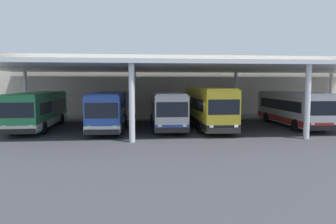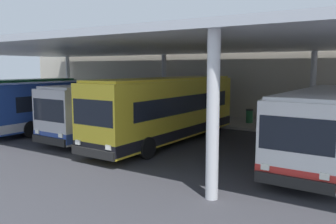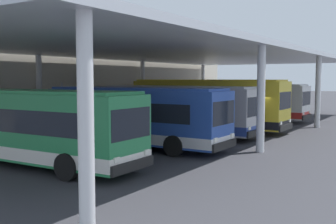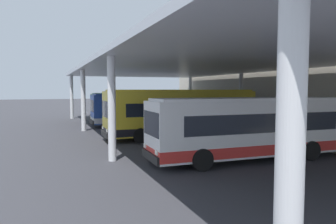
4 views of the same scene
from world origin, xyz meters
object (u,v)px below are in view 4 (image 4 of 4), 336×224
Objects in this scene: bus_nearest_bay at (137,106)px; bench_waiting at (254,122)px; bus_middle_bay at (167,112)px; banner_sign at (218,105)px; bus_second_bay at (145,109)px; bus_departing at (249,128)px; bus_far_bay at (181,113)px; trash_bin at (285,127)px.

bus_nearest_bay is 14.62m from bench_waiting.
banner_sign reaches higher than bus_middle_bay.
bus_departing is at bearing 1.12° from bus_second_bay.
bus_second_bay is at bearing -7.92° from bus_nearest_bay.
bus_nearest_bay is at bearing 177.02° from bus_far_bay.
bus_second_bay is 16.73m from bus_departing.
banner_sign reaches higher than trash_bin.
bench_waiting is 5.09m from banner_sign.
bus_second_bay is 1.00× the size of bus_departing.
trash_bin is at bearing 128.52° from bus_departing.
banner_sign is at bearing 134.16° from bus_far_bay.
bus_second_bay is (6.07, -0.84, 0.00)m from bus_nearest_bay.
bus_middle_bay is 3.65m from bus_far_bay.
bus_nearest_bay is 1.00× the size of bus_middle_bay.
bus_middle_bay is 11.66m from bus_departing.
bus_second_bay is at bearing -179.49° from bus_far_bay.
bus_far_bay is 11.61× the size of trash_bin.
bus_second_bay and bus_departing have the same top height.
trash_bin is 8.93m from banner_sign.
bus_far_bay is at bearing -3.92° from bus_middle_bay.
bus_far_bay is 6.32× the size of bench_waiting.
bus_departing is at bearing -37.48° from bench_waiting.
bus_middle_bay is 7.65m from banner_sign.
trash_bin is 0.31× the size of banner_sign.
bus_far_bay is 8.30m from trash_bin.
bus_departing is (8.03, 0.25, -0.19)m from bus_far_bay.
bus_nearest_bay is 10.79× the size of trash_bin.
bus_nearest_bay is 10.10m from banner_sign.
banner_sign is (-8.80, -0.86, 1.30)m from trash_bin.
bus_middle_bay is at bearing -101.13° from bench_waiting.
bus_middle_bay is 9.55m from trash_bin.
bus_far_bay is at bearing 0.51° from bus_second_bay.
bus_nearest_bay is at bearing 178.70° from bus_departing.
bus_second_bay is 5.07m from bus_middle_bay.
bus_second_bay is 5.86× the size of bench_waiting.
bench_waiting is at bearing 29.82° from bus_nearest_bay.
bus_second_bay is 8.70m from bus_far_bay.
banner_sign is (7.82, 6.38, 0.32)m from bus_nearest_bay.
bus_nearest_bay is 5.87× the size of bench_waiting.
bench_waiting is (-2.10, 8.02, -1.18)m from bus_far_bay.
bus_nearest_bay is 18.15m from trash_bin.
bus_second_bay is at bearing -176.31° from bus_middle_bay.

